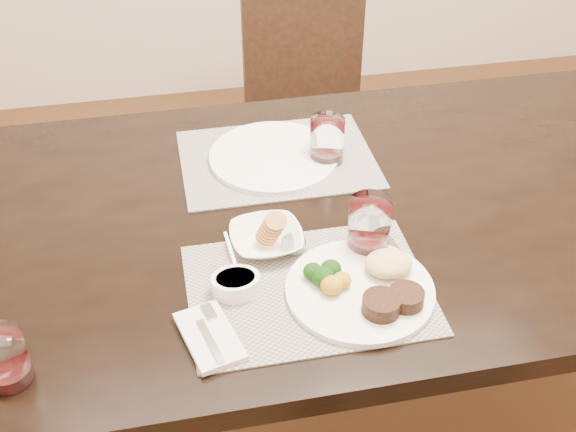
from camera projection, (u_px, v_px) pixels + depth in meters
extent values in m
plane|color=#432C15|center=(377.00, 406.00, 2.08)|extent=(4.50, 4.50, 0.00)
cube|color=black|center=(401.00, 206.00, 1.64)|extent=(2.00, 1.00, 0.05)
cube|color=black|center=(32.00, 262.00, 2.05)|extent=(0.08, 0.08, 0.70)
cube|color=black|center=(314.00, 128.00, 2.47)|extent=(0.42, 0.42, 0.04)
cube|color=black|center=(273.00, 217.00, 2.45)|extent=(0.04, 0.04, 0.41)
cube|color=black|center=(375.00, 205.00, 2.50)|extent=(0.04, 0.04, 0.41)
cube|color=black|center=(256.00, 160.00, 2.72)|extent=(0.04, 0.04, 0.41)
cube|color=black|center=(348.00, 149.00, 2.78)|extent=(0.04, 0.04, 0.41)
cube|color=black|center=(303.00, 38.00, 2.47)|extent=(0.42, 0.04, 0.45)
cube|color=gray|center=(308.00, 289.00, 1.38)|extent=(0.46, 0.34, 0.00)
cube|color=gray|center=(277.00, 159.00, 1.74)|extent=(0.46, 0.34, 0.00)
cylinder|color=white|center=(360.00, 290.00, 1.37)|extent=(0.28, 0.28, 0.01)
cylinder|color=black|center=(381.00, 305.00, 1.31)|extent=(0.07, 0.07, 0.03)
cylinder|color=black|center=(406.00, 297.00, 1.33)|extent=(0.07, 0.07, 0.03)
ellipsoid|color=tan|center=(388.00, 263.00, 1.39)|extent=(0.09, 0.08, 0.04)
ellipsoid|color=#123E0C|center=(323.00, 276.00, 1.37)|extent=(0.04, 0.04, 0.04)
ellipsoid|color=#B47717|center=(332.00, 285.00, 1.35)|extent=(0.04, 0.04, 0.03)
cube|color=white|center=(210.00, 336.00, 1.28)|extent=(0.12, 0.17, 0.01)
cube|color=silver|center=(210.00, 341.00, 1.26)|extent=(0.04, 0.11, 0.00)
cube|color=silver|center=(209.00, 311.00, 1.32)|extent=(0.03, 0.04, 0.00)
cube|color=silver|center=(394.00, 246.00, 1.48)|extent=(0.04, 0.12, 0.00)
cube|color=black|center=(410.00, 278.00, 1.40)|extent=(0.03, 0.09, 0.01)
imported|color=white|center=(266.00, 239.00, 1.47)|extent=(0.15, 0.15, 0.04)
cylinder|color=#B06D37|center=(266.00, 230.00, 1.46)|extent=(0.05, 0.05, 0.05)
cylinder|color=white|center=(236.00, 284.00, 1.37)|extent=(0.09, 0.09, 0.04)
cylinder|color=#0D390D|center=(236.00, 280.00, 1.36)|extent=(0.08, 0.08, 0.01)
cube|color=silver|center=(230.00, 250.00, 1.39)|extent=(0.01, 0.06, 0.04)
cylinder|color=silver|center=(369.00, 225.00, 1.44)|extent=(0.09, 0.09, 0.12)
cylinder|color=#340406|center=(368.00, 242.00, 1.47)|extent=(0.07, 0.07, 0.03)
cylinder|color=white|center=(273.00, 157.00, 1.73)|extent=(0.31, 0.31, 0.01)
cylinder|color=silver|center=(327.00, 140.00, 1.70)|extent=(0.08, 0.08, 0.11)
cylinder|color=#340406|center=(327.00, 155.00, 1.73)|extent=(0.07, 0.07, 0.03)
cylinder|color=silver|center=(5.00, 358.00, 1.18)|extent=(0.08, 0.08, 0.10)
cylinder|color=#340406|center=(10.00, 374.00, 1.21)|extent=(0.06, 0.06, 0.03)
cylinder|color=silver|center=(294.00, 245.00, 1.47)|extent=(0.05, 0.05, 0.02)
cylinder|color=white|center=(294.00, 247.00, 1.47)|extent=(0.04, 0.04, 0.01)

